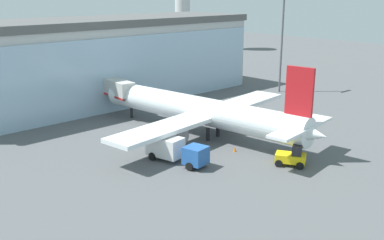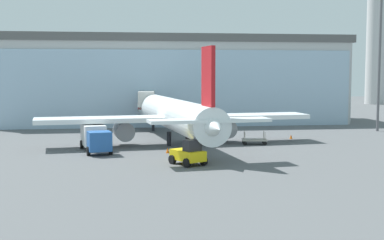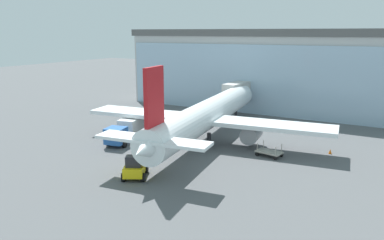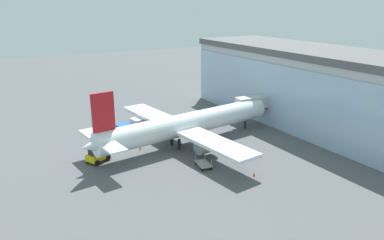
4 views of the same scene
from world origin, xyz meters
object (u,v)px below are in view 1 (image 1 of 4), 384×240
object	(u,v)px
apron_light_mast	(282,30)
safety_cone_wingtip	(258,111)
jet_bridge	(110,86)
catering_truck	(175,149)
baggage_cart	(257,122)
safety_cone_nose	(235,149)
pushback_tug	(292,157)
airplane	(201,111)

from	to	relation	value
apron_light_mast	safety_cone_wingtip	size ratio (longest dim) A/B	35.17
jet_bridge	catering_truck	bearing A→B (deg)	168.56
jet_bridge	baggage_cart	world-z (taller)	jet_bridge
catering_truck	safety_cone_wingtip	distance (m)	24.52
safety_cone_nose	safety_cone_wingtip	bearing A→B (deg)	31.64
pushback_tug	jet_bridge	bearing A→B (deg)	-25.14
airplane	safety_cone_wingtip	distance (m)	15.13
baggage_cart	pushback_tug	world-z (taller)	pushback_tug
apron_light_mast	catering_truck	world-z (taller)	apron_light_mast
airplane	pushback_tug	xyz separation A→B (m)	(0.08, -14.28, -2.32)
pushback_tug	safety_cone_nose	size ratio (longest dim) A/B	6.74
jet_bridge	pushback_tug	world-z (taller)	jet_bridge
catering_truck	apron_light_mast	bearing A→B (deg)	99.21
catering_truck	baggage_cart	distance (m)	17.94
apron_light_mast	safety_cone_wingtip	bearing A→B (deg)	-153.99
catering_truck	safety_cone_nose	world-z (taller)	catering_truck
airplane	safety_cone_wingtip	world-z (taller)	airplane
catering_truck	airplane	bearing A→B (deg)	107.96
apron_light_mast	safety_cone_wingtip	world-z (taller)	apron_light_mast
baggage_cart	pushback_tug	xyz separation A→B (m)	(-8.88, -12.44, 0.47)
airplane	safety_cone_nose	size ratio (longest dim) A/B	63.85
pushback_tug	safety_cone_nose	distance (m)	7.24
safety_cone_wingtip	safety_cone_nose	bearing A→B (deg)	-148.36
jet_bridge	airplane	distance (m)	18.25
apron_light_mast	pushback_tug	xyz separation A→B (m)	(-29.10, -23.99, -10.46)
baggage_cart	safety_cone_wingtip	size ratio (longest dim) A/B	5.46
apron_light_mast	baggage_cart	world-z (taller)	apron_light_mast
pushback_tug	safety_cone_nose	bearing A→B (deg)	-18.73
catering_truck	baggage_cart	world-z (taller)	catering_truck
airplane	safety_cone_nose	world-z (taller)	airplane
jet_bridge	safety_cone_wingtip	world-z (taller)	jet_bridge
catering_truck	baggage_cart	xyz separation A→B (m)	(17.63, 3.16, -0.97)
pushback_tug	safety_cone_wingtip	size ratio (longest dim) A/B	6.74
catering_truck	safety_cone_wingtip	world-z (taller)	catering_truck
airplane	pushback_tug	distance (m)	14.47
apron_light_mast	pushback_tug	distance (m)	39.13
apron_light_mast	airplane	xyz separation A→B (m)	(-29.17, -9.71, -8.13)
airplane	baggage_cart	world-z (taller)	airplane
pushback_tug	airplane	bearing A→B (deg)	-29.48
apron_light_mast	safety_cone_nose	bearing A→B (deg)	-150.97
catering_truck	safety_cone_wingtip	xyz separation A→B (m)	(23.28, 7.60, -1.19)
airplane	apron_light_mast	bearing A→B (deg)	-79.74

